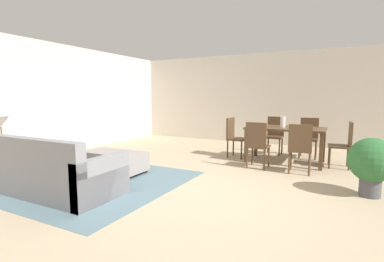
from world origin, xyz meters
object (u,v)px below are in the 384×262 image
dining_chair_near_left (257,142)px  dining_chair_far_right (309,135)px  dining_table (285,132)px  vase_centerpiece (283,122)px  couch (51,173)px  table_lamp (1,123)px  side_table (3,154)px  dining_chair_head_west (234,135)px  dining_chair_near_right (300,146)px  dining_chair_head_east (344,142)px  dining_chair_far_left (275,133)px  ottoman_table (114,161)px  potted_plant (372,162)px

dining_chair_near_left → dining_chair_far_right: bearing=64.1°
dining_table → vase_centerpiece: vase_centerpiece is taller
couch → table_lamp: size_ratio=3.88×
side_table → dining_table: (4.00, 3.56, 0.22)m
couch → dining_chair_far_right: (3.08, 4.43, 0.23)m
dining_chair_head_west → vase_centerpiece: 1.16m
table_lamp → side_table: bearing=26.6°
dining_chair_near_right → dining_chair_head_east: 1.13m
table_lamp → dining_chair_near_left: size_ratio=0.57×
dining_chair_head_east → dining_chair_head_west: size_ratio=1.00×
dining_chair_near_right → vase_centerpiece: vase_centerpiece is taller
dining_chair_near_left → dining_chair_head_west: bearing=132.2°
dining_chair_far_left → dining_chair_head_west: size_ratio=1.00×
couch → dining_chair_head_west: (1.52, 3.67, 0.23)m
dining_chair_near_left → ottoman_table: bearing=-145.9°
dining_chair_near_left → potted_plant: 2.02m
dining_chair_far_right → dining_chair_far_left: bearing=176.6°
potted_plant → ottoman_table: bearing=-170.4°
dining_chair_near_left → dining_chair_far_left: size_ratio=1.00×
dining_chair_near_right → dining_chair_far_right: same height
ottoman_table → potted_plant: 4.18m
dining_chair_head_east → vase_centerpiece: (-1.18, -0.04, 0.35)m
couch → vase_centerpiece: size_ratio=8.96×
table_lamp → dining_table: (4.00, 3.56, -0.31)m
potted_plant → side_table: bearing=-160.7°
dining_chair_head_east → dining_chair_head_west: same height
table_lamp → dining_chair_far_left: table_lamp is taller
dining_table → dining_chair_near_right: dining_chair_near_right is taller
couch → ottoman_table: size_ratio=1.73×
potted_plant → dining_chair_far_right: bearing=113.3°
dining_chair_near_right → dining_chair_near_left: bearing=177.1°
vase_centerpiece → potted_plant: bearing=-47.2°
couch → ottoman_table: bearing=88.8°
side_table → vase_centerpiece: bearing=41.9°
dining_chair_near_right → potted_plant: bearing=-37.2°
dining_chair_head_west → dining_chair_head_east: bearing=-0.3°
ottoman_table → dining_chair_near_left: (2.27, 1.53, 0.29)m
table_lamp → dining_chair_near_right: table_lamp is taller
side_table → dining_chair_far_left: bearing=50.7°
side_table → potted_plant: potted_plant is taller
couch → dining_chair_head_east: (3.81, 3.65, 0.23)m
table_lamp → dining_chair_head_east: (5.12, 3.59, -0.45)m
dining_chair_far_left → dining_chair_head_east: size_ratio=1.00×
vase_centerpiece → dining_chair_head_west: bearing=177.1°
dining_chair_far_right → table_lamp: bearing=-135.2°
ottoman_table → dining_chair_near_left: bearing=34.1°
dining_table → potted_plant: (1.45, -1.65, -0.17)m
ottoman_table → dining_chair_head_west: size_ratio=1.28×
dining_chair_near_right → couch: bearing=-138.1°
dining_chair_head_west → potted_plant: bearing=-32.8°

